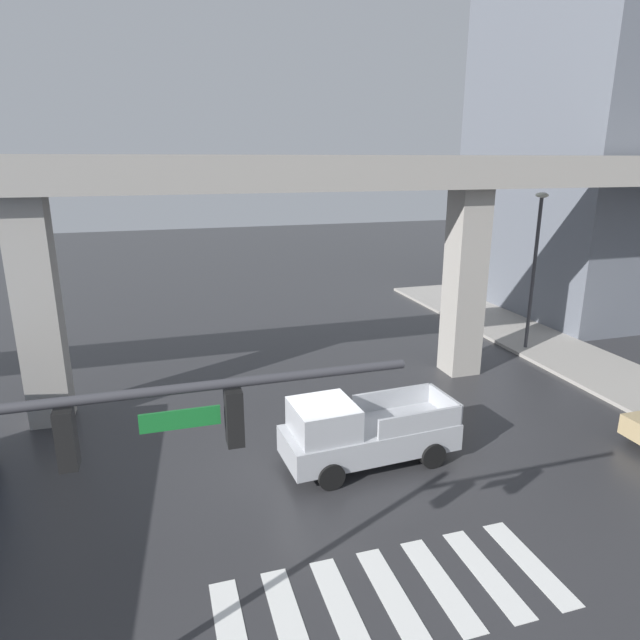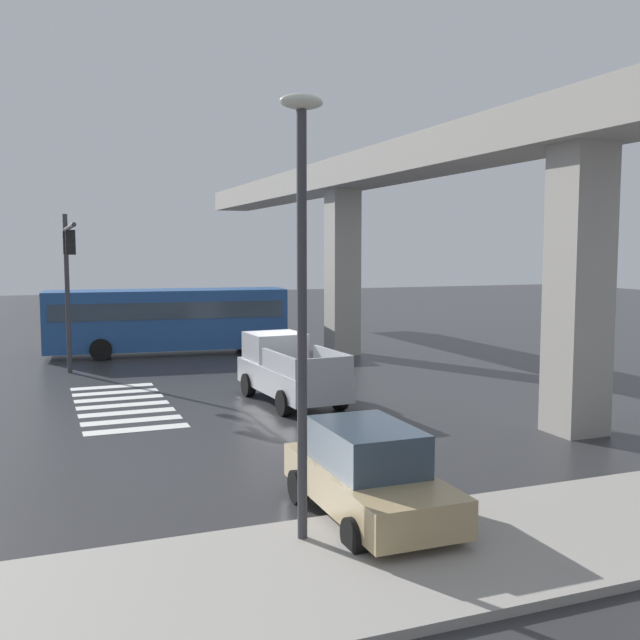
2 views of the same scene
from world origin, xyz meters
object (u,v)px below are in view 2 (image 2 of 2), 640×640
at_px(pickup_truck, 288,370).
at_px(sedan_tan, 368,474).
at_px(city_bus, 168,317).
at_px(street_lamp_near_corner, 302,268).
at_px(traffic_signal_mast, 68,262).

height_order(pickup_truck, sedan_tan, pickup_truck).
xyz_separation_m(city_bus, street_lamp_near_corner, (23.05, -1.77, 2.83)).
bearing_deg(traffic_signal_mast, city_bus, 140.59).
relative_size(city_bus, traffic_signal_mast, 1.69).
xyz_separation_m(city_bus, sedan_tan, (22.36, -0.27, -0.87)).
height_order(pickup_truck, traffic_signal_mast, traffic_signal_mast).
distance_m(pickup_truck, traffic_signal_mast, 9.66).
distance_m(traffic_signal_mast, street_lamp_near_corner, 17.77).
bearing_deg(street_lamp_near_corner, pickup_truck, 162.28).
height_order(pickup_truck, city_bus, city_bus).
height_order(sedan_tan, traffic_signal_mast, traffic_signal_mast).
xyz_separation_m(pickup_truck, city_bus, (-12.00, -1.76, 0.73)).
relative_size(traffic_signal_mast, street_lamp_near_corner, 0.90).
height_order(city_bus, traffic_signal_mast, traffic_signal_mast).
bearing_deg(street_lamp_near_corner, city_bus, 175.61).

